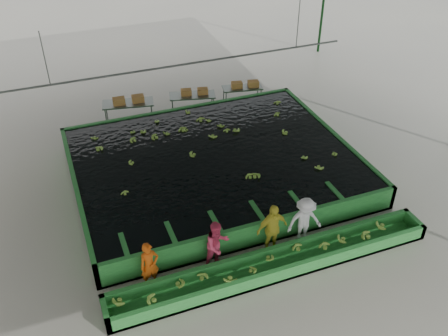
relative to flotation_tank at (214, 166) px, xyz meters
name	(u,v)px	position (x,y,z in m)	size (l,w,h in m)	color
ground	(229,199)	(0.00, -1.50, -0.45)	(80.00, 80.00, 0.00)	gray
shed_roof	(230,65)	(0.00, -1.50, 4.55)	(20.00, 22.00, 0.04)	slate
shed_posts	(230,138)	(0.00, -1.50, 2.05)	(20.00, 22.00, 5.00)	black
flotation_tank	(214,166)	(0.00, 0.00, 0.00)	(10.00, 8.00, 0.90)	#26762E
tank_water	(214,157)	(0.00, 0.00, 0.40)	(9.70, 7.70, 0.00)	black
sorting_trough	(275,264)	(0.00, -5.10, -0.20)	(10.00, 1.00, 0.50)	#26762E
cableway_rail	(183,65)	(0.00, 3.50, 2.55)	(0.08, 0.08, 14.00)	#59605B
rail_hanger_left	(45,59)	(-5.00, 3.50, 3.55)	(0.04, 0.04, 2.00)	#59605B
rail_hanger_right	(298,24)	(5.00, 3.50, 3.55)	(0.04, 0.04, 2.00)	#59605B
worker_a	(150,265)	(-3.49, -4.30, 0.31)	(0.55, 0.36, 1.51)	#C94B0D
worker_b	(217,245)	(-1.49, -4.30, 0.37)	(0.80, 0.62, 1.64)	#CF3356
worker_c	(272,229)	(0.26, -4.30, 0.43)	(1.03, 0.43, 1.76)	gold
worker_d	(305,221)	(1.36, -4.30, 0.39)	(1.08, 0.62, 1.67)	silver
packing_table_left	(129,113)	(-2.06, 5.04, 0.04)	(2.15, 0.86, 0.98)	#59605B
packing_table_mid	(193,104)	(0.77, 4.87, 0.00)	(2.00, 0.80, 0.91)	#59605B
packing_table_right	(242,95)	(3.20, 4.94, -0.04)	(1.80, 0.72, 0.82)	#59605B
box_stack_left	(129,103)	(-2.03, 5.00, 0.53)	(1.31, 0.36, 0.28)	#9D6B30
box_stack_mid	(195,94)	(0.88, 4.87, 0.46)	(1.19, 0.33, 0.26)	#9D6B30
box_stack_right	(245,87)	(3.32, 4.90, 0.37)	(1.25, 0.35, 0.27)	#9D6B30
floating_bananas	(207,146)	(0.00, 0.80, 0.40)	(8.24, 5.62, 0.11)	#7AA839
trough_bananas	(275,261)	(0.00, -5.10, -0.05)	(8.98, 0.60, 0.12)	#7AA839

